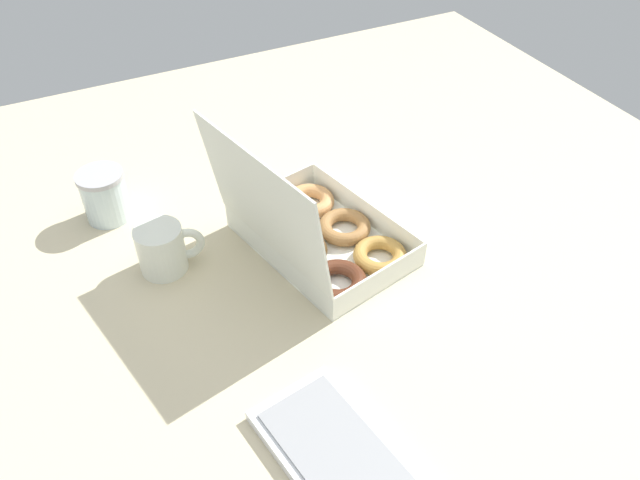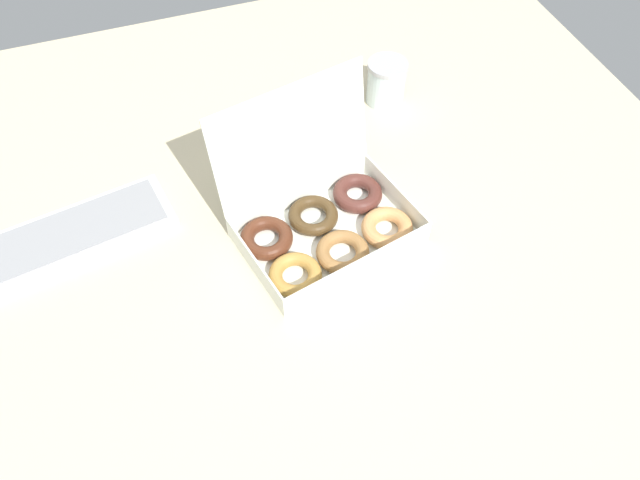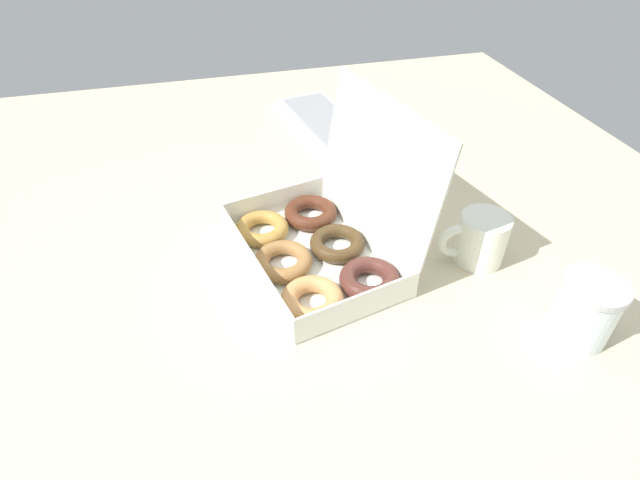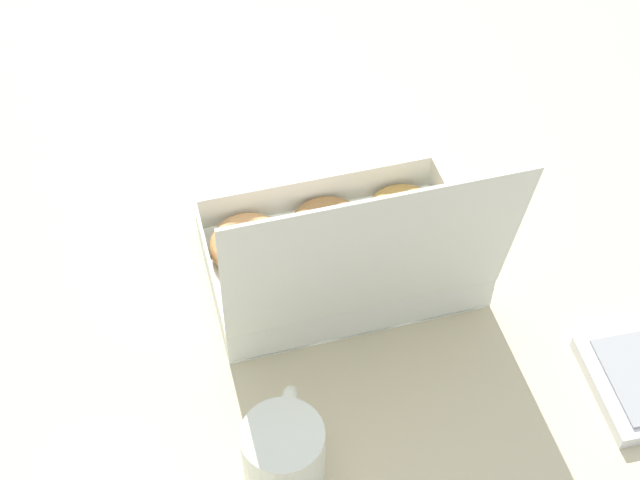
% 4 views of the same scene
% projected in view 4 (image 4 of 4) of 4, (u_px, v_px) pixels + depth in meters
% --- Properties ---
extents(ground_plane, '(1.80, 1.80, 0.02)m').
position_uv_depth(ground_plane, '(370.00, 254.00, 1.19)').
color(ground_plane, beige).
extents(donut_box, '(0.38, 0.33, 0.28)m').
position_uv_depth(donut_box, '(341.00, 259.00, 1.12)').
color(donut_box, white).
rests_on(donut_box, ground_plane).
extents(coffee_mug, '(0.09, 0.12, 0.09)m').
position_uv_depth(coffee_mug, '(284.00, 452.00, 0.93)').
color(coffee_mug, white).
rests_on(coffee_mug, ground_plane).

